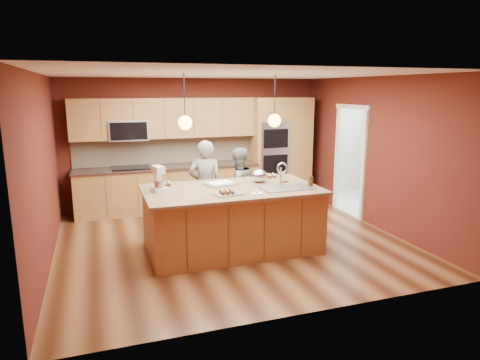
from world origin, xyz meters
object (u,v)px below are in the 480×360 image
object	(u,v)px
island	(233,218)
stand_mixer	(159,180)
person_right	(238,188)
person_left	(205,186)
mixing_bowl	(259,176)

from	to	relation	value
island	stand_mixer	world-z (taller)	island
person_right	stand_mixer	size ratio (longest dim) A/B	3.91
person_left	stand_mixer	world-z (taller)	person_left
person_right	person_left	bearing A→B (deg)	-13.36
person_left	mixing_bowl	size ratio (longest dim) A/B	6.10
island	person_left	world-z (taller)	person_left
person_right	mixing_bowl	distance (m)	0.83
island	stand_mixer	distance (m)	1.28
person_right	mixing_bowl	size ratio (longest dim) A/B	5.51
stand_mixer	mixing_bowl	world-z (taller)	stand_mixer
island	person_left	bearing A→B (deg)	100.13
stand_mixer	mixing_bowl	bearing A→B (deg)	-8.83
mixing_bowl	stand_mixer	bearing A→B (deg)	-176.99
person_left	mixing_bowl	bearing A→B (deg)	146.29
island	person_right	size ratio (longest dim) A/B	1.83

